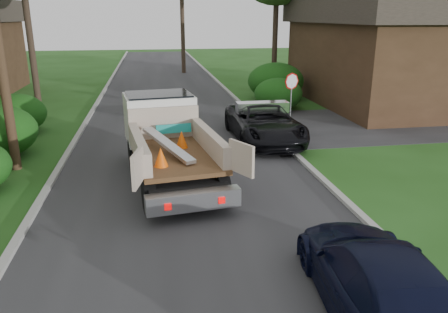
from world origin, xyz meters
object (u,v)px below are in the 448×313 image
object	(u,v)px
stop_sign	(291,89)
house_right	(397,47)
flatbed_truck	(165,133)
black_pickup	(264,123)
navy_suv	(378,280)

from	to	relation	value
stop_sign	house_right	distance (m)	9.37
house_right	flatbed_truck	world-z (taller)	house_right
stop_sign	house_right	xyz separation A→B (m)	(7.80, 5.00, 1.38)
flatbed_truck	black_pickup	bearing A→B (deg)	29.40
house_right	flatbed_truck	size ratio (longest dim) A/B	1.98
navy_suv	black_pickup	bearing A→B (deg)	-89.08
black_pickup	flatbed_truck	bearing A→B (deg)	-143.08
stop_sign	flatbed_truck	world-z (taller)	stop_sign
stop_sign	navy_suv	bearing A→B (deg)	-101.40
house_right	black_pickup	world-z (taller)	house_right
house_right	black_pickup	distance (m)	12.04
stop_sign	house_right	world-z (taller)	house_right
house_right	flatbed_truck	bearing A→B (deg)	-143.62
stop_sign	house_right	bearing A→B (deg)	32.66
stop_sign	black_pickup	distance (m)	2.81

